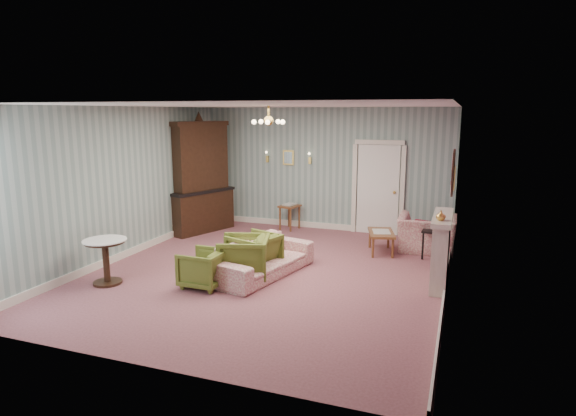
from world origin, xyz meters
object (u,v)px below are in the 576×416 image
at_px(sofa_chintz, 263,252).
at_px(wingback_chair, 427,228).
at_px(olive_chair_a, 203,267).
at_px(fireplace, 441,250).
at_px(olive_chair_b, 244,256).
at_px(side_table_black, 432,244).
at_px(coffee_table, 381,242).
at_px(pedestal_table, 106,262).
at_px(olive_chair_c, 254,251).
at_px(dresser, 200,174).

xyz_separation_m(sofa_chintz, wingback_chair, (2.56, 2.47, 0.08)).
height_order(olive_chair_a, fireplace, fireplace).
bearing_deg(sofa_chintz, olive_chair_b, 160.76).
bearing_deg(side_table_black, coffee_table, 175.70).
bearing_deg(olive_chair_b, side_table_black, 111.86).
xyz_separation_m(side_table_black, pedestal_table, (-4.96, -3.28, 0.09)).
bearing_deg(side_table_black, fireplace, -81.56).
bearing_deg(coffee_table, olive_chair_c, -133.60).
xyz_separation_m(olive_chair_b, pedestal_table, (-2.04, -0.96, -0.03)).
bearing_deg(olive_chair_b, wingback_chair, 118.71).
distance_m(coffee_table, side_table_black, 1.00).
xyz_separation_m(dresser, coffee_table, (4.30, -0.37, -1.15)).
distance_m(dresser, side_table_black, 5.43).
distance_m(olive_chair_a, pedestal_table, 1.63).
distance_m(sofa_chintz, side_table_black, 3.35).
relative_size(fireplace, coffee_table, 1.64).
bearing_deg(fireplace, wingback_chair, 100.48).
xyz_separation_m(wingback_chair, coffee_table, (-0.85, -0.41, -0.27)).
bearing_deg(sofa_chintz, coffee_table, -26.65).
height_order(olive_chair_a, coffee_table, olive_chair_a).
xyz_separation_m(olive_chair_b, wingback_chair, (2.77, 2.81, 0.08)).
bearing_deg(olive_chair_a, olive_chair_b, 139.50).
relative_size(sofa_chintz, pedestal_table, 2.77).
relative_size(olive_chair_b, coffee_table, 0.96).
distance_m(sofa_chintz, pedestal_table, 2.60).
distance_m(olive_chair_a, olive_chair_c, 1.05).
distance_m(olive_chair_c, fireplace, 3.16).
height_order(sofa_chintz, fireplace, fireplace).
xyz_separation_m(wingback_chair, dresser, (-5.16, -0.05, 0.88)).
bearing_deg(pedestal_table, olive_chair_c, 33.33).
height_order(olive_chair_a, pedestal_table, pedestal_table).
distance_m(wingback_chair, dresser, 5.23).
height_order(sofa_chintz, pedestal_table, sofa_chintz).
xyz_separation_m(olive_chair_b, coffee_table, (1.92, 2.40, -0.19)).
bearing_deg(olive_chair_c, olive_chair_b, 16.90).
bearing_deg(olive_chair_c, coffee_table, 155.00).
relative_size(olive_chair_b, olive_chair_c, 1.06).
distance_m(wingback_chair, side_table_black, 0.55).
bearing_deg(olive_chair_a, coffee_table, 142.12).
relative_size(sofa_chintz, side_table_black, 3.68).
relative_size(olive_chair_a, coffee_table, 0.79).
distance_m(olive_chair_a, coffee_table, 3.78).
relative_size(sofa_chintz, dresser, 0.77).
height_order(wingback_chair, dresser, dresser).
distance_m(dresser, coffee_table, 4.47).
bearing_deg(fireplace, dresser, 161.38).
xyz_separation_m(sofa_chintz, coffee_table, (1.70, 2.06, -0.19)).
xyz_separation_m(olive_chair_c, sofa_chintz, (0.20, -0.06, 0.02)).
height_order(olive_chair_a, sofa_chintz, sofa_chintz).
bearing_deg(olive_chair_c, sofa_chintz, 93.09).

